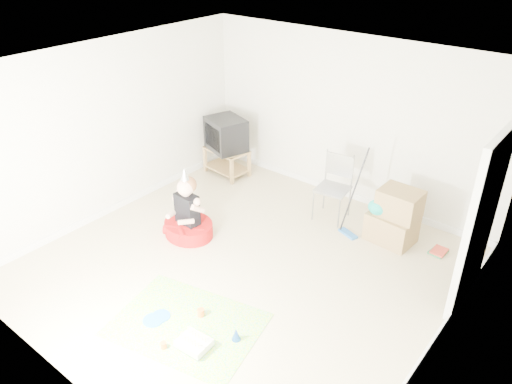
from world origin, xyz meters
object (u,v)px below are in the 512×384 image
Objects in this scene: tv_stand at (227,159)px; folding_chair at (333,189)px; seated_woman at (188,221)px; birthday_cake at (194,344)px; crt_tv at (226,134)px; cardboard_boxes at (394,217)px.

tv_stand is 0.80× the size of folding_chair.
birthday_cake is (1.58, -1.49, -0.19)m from seated_woman.
crt_tv is 2.24m from folding_chair.
cardboard_boxes is (0.99, 0.01, -0.11)m from folding_chair.
crt_tv is at bearing 126.66° from birthday_cake.
cardboard_boxes is at bearing 35.97° from seated_woman.
birthday_cake is at bearing -85.73° from folding_chair.
crt_tv reaches higher than birthday_cake.
crt_tv is 3.23m from cardboard_boxes.
birthday_cake is (-0.75, -3.18, -0.34)m from cardboard_boxes.
cardboard_boxes is at bearing -2.14° from tv_stand.
crt_tv is at bearing 180.00° from tv_stand.
cardboard_boxes reaches higher than tv_stand.
tv_stand is 1.24× the size of crt_tv.
cardboard_boxes is 2.89m from seated_woman.
crt_tv is 0.81× the size of cardboard_boxes.
crt_tv is 4.17m from birthday_cake.
seated_woman is at bearing 136.83° from birthday_cake.
tv_stand reaches higher than birthday_cake.
crt_tv is at bearing 176.61° from folding_chair.
birthday_cake is (2.46, -3.30, -0.71)m from crt_tv.
cardboard_boxes reaches higher than birthday_cake.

